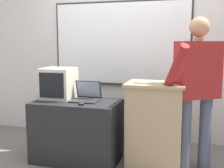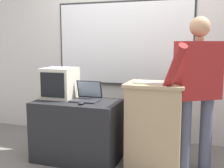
{
  "view_description": "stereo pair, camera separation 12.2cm",
  "coord_description": "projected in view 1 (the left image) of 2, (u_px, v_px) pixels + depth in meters",
  "views": [
    {
      "loc": [
        0.85,
        -2.61,
        1.35
      ],
      "look_at": [
        0.01,
        0.32,
        0.91
      ],
      "focal_mm": 45.0,
      "sensor_mm": 36.0,
      "label": 1
    },
    {
      "loc": [
        0.96,
        -2.58,
        1.35
      ],
      "look_at": [
        0.01,
        0.32,
        0.91
      ],
      "focal_mm": 45.0,
      "sensor_mm": 36.0,
      "label": 2
    }
  ],
  "objects": [
    {
      "name": "crt_monitor",
      "position": [
        58.0,
        83.0,
        3.35
      ],
      "size": [
        0.37,
        0.36,
        0.37
      ],
      "color": "beige",
      "rests_on": "side_desk"
    },
    {
      "name": "computer_mouse_by_laptop",
      "position": [
        82.0,
        103.0,
        3.02
      ],
      "size": [
        0.06,
        0.1,
        0.03
      ],
      "color": "black",
      "rests_on": "side_desk"
    },
    {
      "name": "lectern_podium",
      "position": [
        155.0,
        125.0,
        3.07
      ],
      "size": [
        0.62,
        0.49,
        0.94
      ],
      "color": "tan",
      "rests_on": "ground_plane"
    },
    {
      "name": "laptop",
      "position": [
        86.0,
        96.0,
        3.24
      ],
      "size": [
        0.31,
        0.28,
        0.22
      ],
      "color": "#28282D",
      "rests_on": "side_desk"
    },
    {
      "name": "side_desk",
      "position": [
        77.0,
        131.0,
        3.26
      ],
      "size": [
        0.98,
        0.58,
        0.7
      ],
      "color": "black",
      "rests_on": "ground_plane"
    },
    {
      "name": "person_presenter",
      "position": [
        197.0,
        83.0,
        2.92
      ],
      "size": [
        0.61,
        0.71,
        1.62
      ],
      "rotation": [
        0.0,
        0.0,
        0.55
      ],
      "color": "#474C60",
      "rests_on": "ground_plane"
    },
    {
      "name": "wireless_keyboard",
      "position": [
        154.0,
        83.0,
        2.95
      ],
      "size": [
        0.41,
        0.14,
        0.02
      ],
      "color": "beige",
      "rests_on": "lectern_podium"
    },
    {
      "name": "back_wall",
      "position": [
        130.0,
        38.0,
        3.96
      ],
      "size": [
        6.4,
        0.17,
        2.88
      ],
      "color": "silver",
      "rests_on": "ground_plane"
    }
  ]
}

